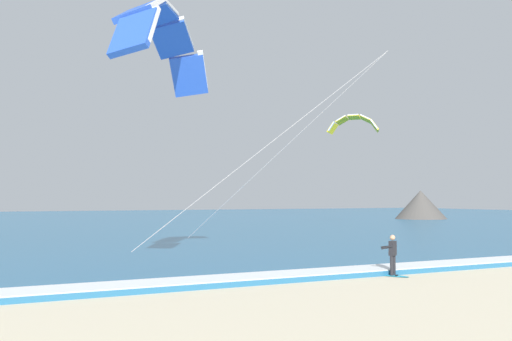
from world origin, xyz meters
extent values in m
cube|color=teal|center=(0.00, 72.15, 0.10)|extent=(200.00, 120.00, 0.20)
cube|color=white|center=(0.00, 13.15, 0.22)|extent=(200.00, 1.85, 0.04)
ellipsoid|color=#239EC6|center=(-5.85, 11.97, 0.03)|extent=(0.98, 1.46, 0.05)
cube|color=black|center=(-5.85, 12.20, 0.07)|extent=(0.17, 0.12, 0.04)
cube|color=black|center=(-5.85, 11.75, 0.07)|extent=(0.17, 0.12, 0.04)
cylinder|color=#232328|center=(-5.94, 11.93, 0.42)|extent=(0.14, 0.14, 0.84)
cylinder|color=#232328|center=(-5.75, 12.01, 0.42)|extent=(0.14, 0.14, 0.84)
cube|color=#232328|center=(-5.85, 11.97, 1.14)|extent=(0.39, 0.32, 0.60)
sphere|color=tan|center=(-5.85, 11.97, 1.58)|extent=(0.22, 0.22, 0.22)
cylinder|color=#232328|center=(-6.08, 12.04, 1.19)|extent=(0.29, 0.50, 0.22)
cylinder|color=#232328|center=(-5.75, 12.19, 1.19)|extent=(0.29, 0.50, 0.22)
cylinder|color=black|center=(-6.00, 12.32, 1.19)|extent=(0.52, 0.26, 0.04)
cube|color=#3F3F42|center=(-5.89, 12.08, 0.92)|extent=(0.14, 0.12, 0.10)
cube|color=blue|center=(-11.54, 20.78, 9.44)|extent=(2.31, 1.84, 2.11)
cube|color=white|center=(-10.96, 20.36, 9.72)|extent=(0.95, 1.18, 1.77)
cube|color=blue|center=(-12.84, 19.64, 10.86)|extent=(2.54, 2.42, 1.59)
cube|color=white|center=(-12.26, 19.22, 11.14)|extent=(1.26, 1.65, 1.14)
cube|color=blue|center=(-14.22, 17.95, 11.37)|extent=(2.60, 2.69, 0.71)
cube|color=white|center=(-13.64, 17.53, 11.65)|extent=(1.40, 1.79, 0.25)
cube|color=blue|center=(-15.37, 16.09, 10.86)|extent=(2.41, 2.68, 1.59)
cube|color=white|center=(-14.78, 15.68, 11.14)|extent=(1.30, 1.65, 1.14)
cube|color=blue|center=(-16.03, 14.49, 9.44)|extent=(1.99, 2.36, 2.11)
cube|color=white|center=(-15.44, 14.08, 9.72)|extent=(0.97, 1.22, 1.77)
cylinder|color=#B2B2B7|center=(-8.61, 16.55, 5.32)|extent=(5.88, 8.48, 8.25)
cylinder|color=#B2B2B7|center=(-10.86, 13.41, 5.32)|extent=(10.35, 2.19, 8.25)
cube|color=yellow|center=(17.54, 42.86, 10.91)|extent=(1.18, 1.45, 1.31)
cube|color=white|center=(17.21, 42.58, 11.10)|extent=(0.62, 0.71, 1.08)
cube|color=yellow|center=(17.10, 43.82, 11.77)|extent=(1.47, 1.63, 1.00)
cube|color=white|center=(16.77, 43.54, 11.96)|extent=(0.85, 0.96, 0.70)
cube|color=yellow|center=(16.32, 44.90, 12.08)|extent=(1.61, 1.64, 0.47)
cube|color=white|center=(15.99, 44.63, 12.26)|extent=(0.92, 1.05, 0.16)
cube|color=yellow|center=(15.40, 45.85, 11.77)|extent=(1.58, 1.47, 1.00)
cube|color=white|center=(15.07, 45.58, 11.96)|extent=(0.82, 0.96, 0.70)
cube|color=yellow|center=(14.53, 46.47, 10.91)|extent=(1.43, 1.12, 1.31)
cube|color=white|center=(14.21, 46.19, 11.10)|extent=(0.62, 0.69, 1.08)
cone|color=#56514C|center=(36.92, 57.24, 2.14)|extent=(7.68, 7.68, 4.29)
cone|color=#665B51|center=(38.35, 58.73, 1.18)|extent=(6.01, 6.01, 2.36)
camera|label=1|loc=(-21.50, -6.89, 3.20)|focal=40.66mm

